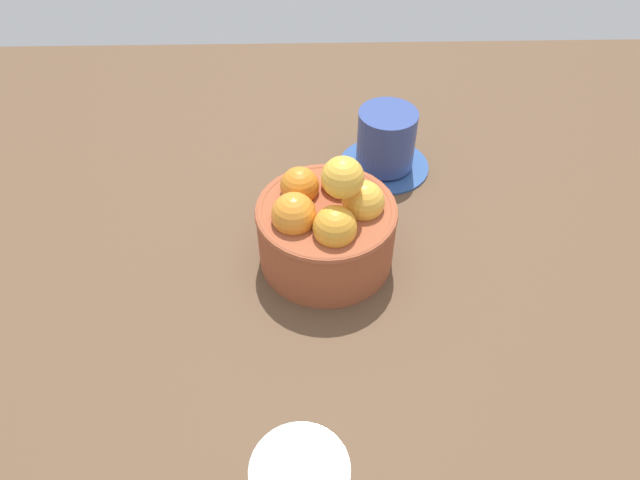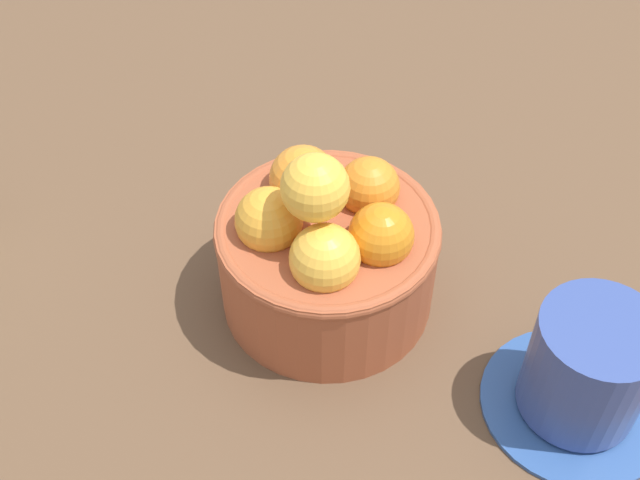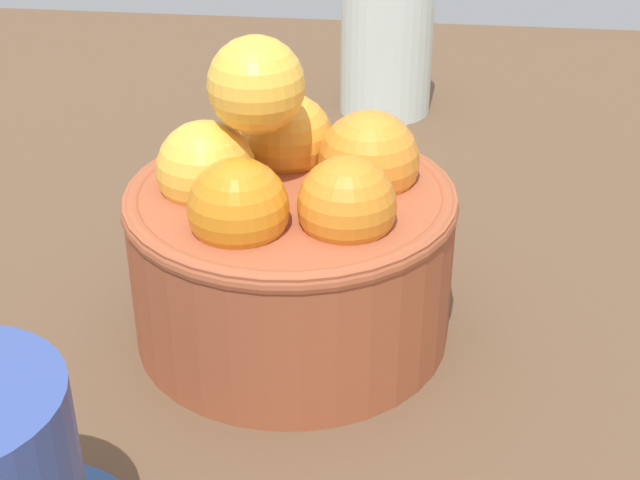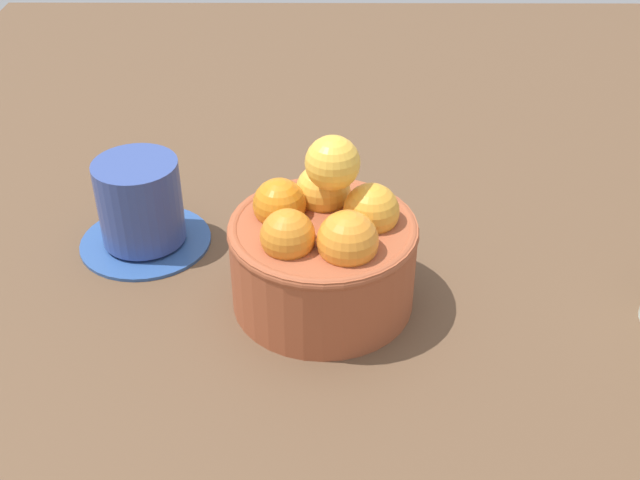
# 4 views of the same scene
# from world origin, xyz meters

# --- Properties ---
(ground_plane) EXTENTS (1.45, 0.98, 0.04)m
(ground_plane) POSITION_xyz_m (0.00, 0.00, -0.02)
(ground_plane) COLOR brown
(terracotta_bowl) EXTENTS (0.14, 0.14, 0.14)m
(terracotta_bowl) POSITION_xyz_m (-0.00, 0.00, 0.05)
(terracotta_bowl) COLOR #9E4C2D
(terracotta_bowl) RESTS_ON ground_plane
(coffee_cup) EXTENTS (0.11, 0.11, 0.08)m
(coffee_cup) POSITION_xyz_m (-0.08, -0.16, 0.04)
(coffee_cup) COLOR #2C4F8F
(coffee_cup) RESTS_ON ground_plane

